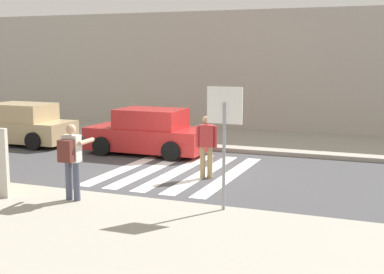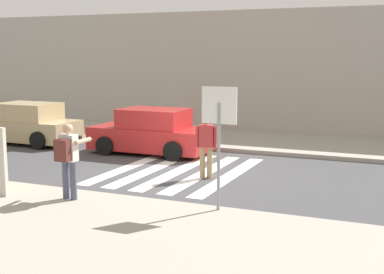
{
  "view_description": "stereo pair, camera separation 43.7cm",
  "coord_description": "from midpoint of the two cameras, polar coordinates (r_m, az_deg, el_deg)",
  "views": [
    {
      "loc": [
        6.03,
        -13.83,
        3.4
      ],
      "look_at": [
        0.6,
        -0.2,
        1.1
      ],
      "focal_mm": 50.0,
      "sensor_mm": 36.0,
      "label": 1
    },
    {
      "loc": [
        6.44,
        -13.66,
        3.4
      ],
      "look_at": [
        0.6,
        -0.2,
        1.1
      ],
      "focal_mm": 50.0,
      "sensor_mm": 36.0,
      "label": 2
    }
  ],
  "objects": [
    {
      "name": "crosswalk_stripe_1",
      "position": [
        15.99,
        -4.93,
        -3.39
      ],
      "size": [
        0.44,
        5.2,
        0.01
      ],
      "primitive_type": "cube",
      "color": "silver",
      "rests_on": "ground"
    },
    {
      "name": "parked_car_red",
      "position": [
        18.23,
        -5.37,
        0.44
      ],
      "size": [
        4.1,
        1.92,
        1.55
      ],
      "color": "red",
      "rests_on": "ground"
    },
    {
      "name": "crosswalk_stripe_3",
      "position": [
        15.35,
        0.43,
        -3.87
      ],
      "size": [
        0.44,
        5.2,
        0.01
      ],
      "primitive_type": "cube",
      "color": "silver",
      "rests_on": "ground"
    },
    {
      "name": "stop_sign",
      "position": [
        11.01,
        2.35,
        1.73
      ],
      "size": [
        0.76,
        0.08,
        2.59
      ],
      "color": "gray",
      "rests_on": "sidewalk_near"
    },
    {
      "name": "crosswalk_stripe_4",
      "position": [
        15.08,
        3.27,
        -4.12
      ],
      "size": [
        0.44,
        5.2,
        0.01
      ],
      "primitive_type": "cube",
      "color": "silver",
      "rests_on": "ground"
    },
    {
      "name": "parked_car_tan",
      "position": [
        21.19,
        -18.36,
        1.21
      ],
      "size": [
        4.1,
        1.92,
        1.55
      ],
      "color": "tan",
      "rests_on": "ground"
    },
    {
      "name": "photographer_with_backpack",
      "position": [
        12.17,
        -13.77,
        -1.92
      ],
      "size": [
        0.6,
        0.86,
        1.72
      ],
      "color": "#474C60",
      "rests_on": "sidewalk_near"
    },
    {
      "name": "building_facade_far",
      "position": [
        24.95,
        7.31,
        7.04
      ],
      "size": [
        56.0,
        4.0,
        5.23
      ],
      "primitive_type": "cube",
      "color": "#ADA89E",
      "rests_on": "ground"
    },
    {
      "name": "sidewalk_near",
      "position": [
        10.34,
        -17.14,
        -10.3
      ],
      "size": [
        60.0,
        6.0,
        0.14
      ],
      "primitive_type": "cube",
      "color": "#9E998C",
      "rests_on": "ground"
    },
    {
      "name": "sidewalk_far",
      "position": [
        20.97,
        4.16,
        -0.25
      ],
      "size": [
        60.0,
        4.8,
        0.14
      ],
      "primitive_type": "cube",
      "color": "#9E998C",
      "rests_on": "ground"
    },
    {
      "name": "crosswalk_stripe_2",
      "position": [
        15.65,
        -2.3,
        -3.63
      ],
      "size": [
        0.44,
        5.2,
        0.01
      ],
      "primitive_type": "cube",
      "color": "silver",
      "rests_on": "ground"
    },
    {
      "name": "pedestrian_crossing",
      "position": [
        14.56,
        0.69,
        -0.69
      ],
      "size": [
        0.55,
        0.35,
        1.72
      ],
      "color": "tan",
      "rests_on": "ground"
    },
    {
      "name": "ground_plane",
      "position": [
        15.47,
        -2.61,
        -3.79
      ],
      "size": [
        120.0,
        120.0,
        0.0
      ],
      "primitive_type": "plane",
      "color": "#424244"
    },
    {
      "name": "crosswalk_stripe_0",
      "position": [
        16.35,
        -7.44,
        -3.15
      ],
      "size": [
        0.44,
        5.2,
        0.01
      ],
      "primitive_type": "cube",
      "color": "silver",
      "rests_on": "ground"
    }
  ]
}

